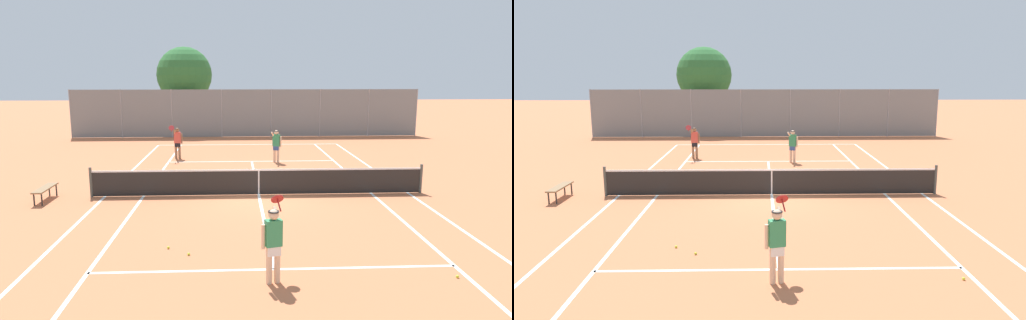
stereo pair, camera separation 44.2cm
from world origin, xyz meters
TOP-DOWN VIEW (x-y plane):
  - ground_plane at (0.00, 0.00)m, footprint 120.00×120.00m
  - court_line_markings at (0.00, 0.00)m, footprint 11.10×23.90m
  - tennis_net at (0.00, 0.00)m, footprint 12.00×0.10m
  - player_near_side at (-0.09, -7.04)m, footprint 0.54×0.83m
  - player_far_left at (-3.77, 7.32)m, footprint 0.62×0.77m
  - player_far_right at (1.20, 6.06)m, footprint 0.54×0.46m
  - loose_tennis_ball_0 at (-2.00, -5.50)m, footprint 0.07×0.07m
  - loose_tennis_ball_1 at (3.89, -7.02)m, footprint 0.07×0.07m
  - loose_tennis_ball_3 at (-1.83, 1.10)m, footprint 0.07×0.07m
  - loose_tennis_ball_4 at (0.82, 1.92)m, footprint 0.07×0.07m
  - loose_tennis_ball_5 at (-2.55, -5.05)m, footprint 0.07×0.07m
  - courtside_bench at (-7.40, -0.38)m, footprint 0.36×1.50m
  - back_fence at (-0.00, 15.42)m, footprint 23.86×0.08m
  - tree_behind_left at (-4.41, 17.89)m, footprint 4.00×4.00m

SIDE VIEW (x-z plane):
  - ground_plane at x=0.00m, z-range 0.00..0.00m
  - court_line_markings at x=0.00m, z-range 0.00..0.01m
  - loose_tennis_ball_0 at x=-2.00m, z-range 0.00..0.07m
  - loose_tennis_ball_1 at x=3.89m, z-range 0.00..0.07m
  - loose_tennis_ball_3 at x=-1.83m, z-range 0.00..0.07m
  - loose_tennis_ball_4 at x=0.82m, z-range 0.00..0.07m
  - loose_tennis_ball_5 at x=-2.55m, z-range 0.00..0.07m
  - courtside_bench at x=-7.40m, z-range 0.18..0.64m
  - tennis_net at x=0.00m, z-range -0.03..1.04m
  - player_far_right at x=1.20m, z-range 0.11..1.71m
  - player_near_side at x=-0.09m, z-range 0.04..1.81m
  - player_far_left at x=-3.77m, z-range 0.04..1.81m
  - back_fence at x=0.00m, z-range 0.00..3.27m
  - tree_behind_left at x=-4.41m, z-range 1.03..7.25m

